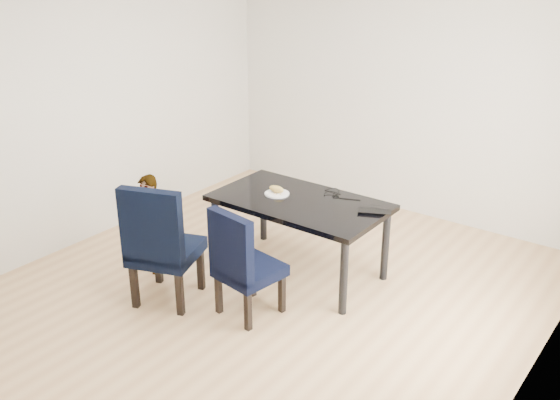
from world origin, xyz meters
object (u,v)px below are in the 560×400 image
Objects in this scene: chair_right at (250,261)px; laptop at (375,210)px; plate at (277,194)px; dining_table at (299,237)px; child at (150,224)px; chair_left at (166,241)px.

chair_right reaches higher than laptop.
laptop is (0.93, 0.20, 0.00)m from plate.
laptop is at bearing 12.09° from plate.
dining_table is 0.84m from chair_right.
chair_left is at bearing -21.21° from child.
child reaches higher than dining_table.
chair_left is 4.77× the size of plate.
dining_table is at bearing 103.59° from chair_right.
plate is at bearing 120.34° from chair_right.
chair_right reaches higher than dining_table.
chair_right is at bearing 33.76° from laptop.
chair_right is at bearing -1.30° from chair_left.
child is 2.11m from laptop.
chair_left is 1.85m from laptop.
dining_table is 5.47× the size of laptop.
chair_left is (-0.65, -1.08, 0.19)m from dining_table.
dining_table is 1.64× the size of chair_right.
chair_left reaches higher than dining_table.
dining_table is 1.27m from chair_left.
laptop is at bearing 15.61° from dining_table.
plate is at bearing 48.99° from chair_left.
child is at bearing -145.20° from dining_table.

